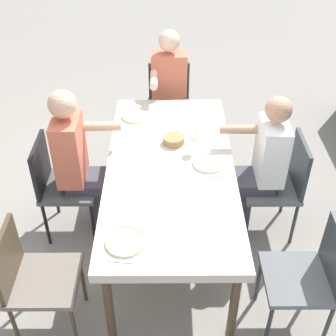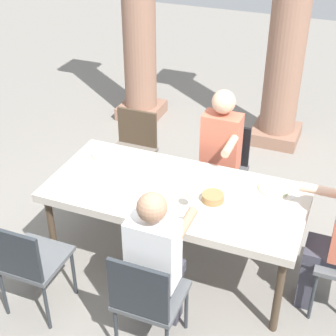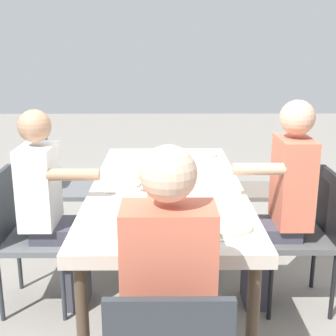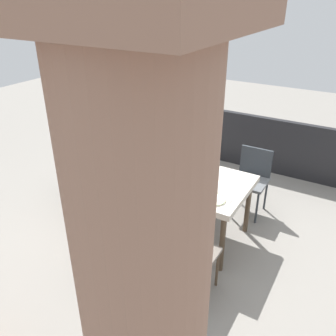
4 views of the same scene
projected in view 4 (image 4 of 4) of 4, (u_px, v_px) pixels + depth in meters
The scene contains 22 objects.
ground_plane at pixel (165, 224), 4.53m from camera, with size 16.00×16.00×0.00m, color gray.
dining_table at pixel (164, 176), 4.21m from camera, with size 2.04×0.95×0.77m.
chair_west_north at pixel (189, 255), 3.25m from camera, with size 0.44×0.44×0.86m.
chair_west_south at pixel (252, 176), 4.62m from camera, with size 0.44×0.44×0.87m.
chair_mid_north at pixel (109, 224), 3.68m from camera, with size 0.44×0.44×0.88m.
chair_mid_south at pixel (188, 160), 5.05m from camera, with size 0.44×0.44×0.89m.
chair_head_east at pixel (77, 162), 4.94m from camera, with size 0.44×0.44×0.89m.
diner_woman_green at pixel (182, 154), 4.83m from camera, with size 0.35×0.49×1.27m.
diner_man_white at pixel (118, 199), 3.73m from camera, with size 0.35×0.49×1.33m.
diner_guest_third at pixel (86, 154), 4.78m from camera, with size 0.49×0.35×1.32m.
patio_railing at pixel (230, 137), 5.99m from camera, with size 4.44×0.10×0.90m, color black.
plate_0 at pixel (214, 199), 3.62m from camera, with size 0.25×0.25×0.02m.
fork_0 at pixel (227, 204), 3.55m from camera, with size 0.02×0.17×0.01m, color silver.
spoon_0 at pixel (201, 196), 3.69m from camera, with size 0.02×0.17×0.01m, color silver.
plate_1 at pixel (174, 161), 4.41m from camera, with size 0.23×0.23×0.02m.
wine_glass_1 at pixel (159, 153), 4.36m from camera, with size 0.08×0.08×0.16m.
fork_1 at pixel (185, 165), 4.34m from camera, with size 0.02×0.17×0.01m, color silver.
spoon_1 at pixel (164, 159), 4.48m from camera, with size 0.02×0.17×0.01m, color silver.
plate_2 at pixel (101, 167), 4.28m from camera, with size 0.25×0.25×0.02m.
fork_2 at pixel (111, 170), 4.21m from camera, with size 0.02×0.17×0.01m, color silver.
spoon_2 at pixel (92, 164), 4.35m from camera, with size 0.02×0.17×0.01m, color silver.
bread_basket at pixel (144, 162), 4.34m from camera, with size 0.17×0.17×0.06m, color #9E7547.
Camera 4 is at (-1.93, 3.17, 2.71)m, focal length 37.57 mm.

